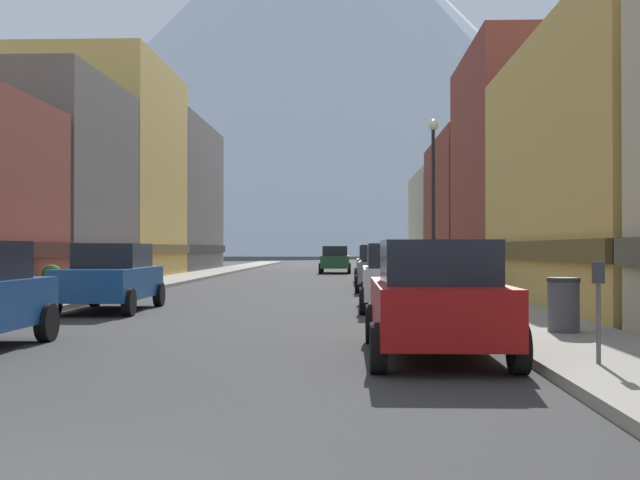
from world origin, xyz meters
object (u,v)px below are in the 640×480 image
object	(u,v)px
car_right_1	(398,276)
car_right_2	(383,268)
trash_bin_right	(563,305)
pedestrian_0	(470,273)
car_driving_0	(335,259)
potted_plant_1	(52,277)
car_left_1	(111,277)
parking_meter_near	(598,298)
car_right_3	(377,264)
car_right_0	(435,298)
streetlamp_right	(433,179)

from	to	relation	value
car_right_1	car_right_2	world-z (taller)	same
trash_bin_right	pedestrian_0	bearing A→B (deg)	90.55
car_driving_0	car_right_1	bearing A→B (deg)	-85.92
potted_plant_1	car_left_1	bearing A→B (deg)	-52.71
car_left_1	parking_meter_near	xyz separation A→B (m)	(9.55, -10.19, 0.11)
car_right_3	parking_meter_near	size ratio (longest dim) A/B	3.31
car_right_2	car_right_3	xyz separation A→B (m)	(0.00, 6.43, 0.00)
car_driving_0	potted_plant_1	world-z (taller)	car_driving_0
car_left_1	car_right_1	world-z (taller)	same
car_right_0	car_right_3	size ratio (longest dim) A/B	1.00
car_right_3	trash_bin_right	size ratio (longest dim) A/B	4.50
car_right_0	pedestrian_0	bearing A→B (deg)	79.05
car_right_2	car_driving_0	size ratio (longest dim) A/B	1.01
parking_meter_near	pedestrian_0	bearing A→B (deg)	87.99
car_left_1	car_right_2	xyz separation A→B (m)	(7.60, 9.79, 0.00)
car_right_1	streetlamp_right	xyz separation A→B (m)	(1.55, 5.54, 3.09)
car_right_2	car_right_0	bearing A→B (deg)	-89.99
car_driving_0	trash_bin_right	size ratio (longest dim) A/B	4.49
car_left_1	streetlamp_right	size ratio (longest dim) A/B	0.76
car_right_1	car_driving_0	size ratio (longest dim) A/B	1.00
car_right_3	potted_plant_1	world-z (taller)	car_right_3
car_right_1	streetlamp_right	distance (m)	6.53
car_driving_0	trash_bin_right	world-z (taller)	car_driving_0
car_left_1	pedestrian_0	size ratio (longest dim) A/B	2.83
car_right_1	car_right_2	size ratio (longest dim) A/B	0.99
car_left_1	car_right_3	bearing A→B (deg)	64.89
car_right_3	car_driving_0	xyz separation A→B (m)	(-2.20, 15.20, 0.00)
pedestrian_0	streetlamp_right	world-z (taller)	streetlamp_right
trash_bin_right	pedestrian_0	xyz separation A→B (m)	(-0.10, 10.35, 0.22)
car_right_1	streetlamp_right	world-z (taller)	streetlamp_right
parking_meter_near	streetlamp_right	bearing A→B (deg)	91.40
car_right_1	streetlamp_right	size ratio (longest dim) A/B	0.75
trash_bin_right	parking_meter_near	bearing A→B (deg)	-98.75
car_left_1	trash_bin_right	bearing A→B (deg)	-31.81
car_driving_0	pedestrian_0	world-z (taller)	car_driving_0
car_right_0	car_driving_0	distance (m)	40.09
potted_plant_1	streetlamp_right	xyz separation A→B (m)	(12.35, 1.91, 3.27)
car_right_1	parking_meter_near	xyz separation A→B (m)	(1.95, -10.77, 0.11)
car_right_1	car_right_3	distance (m)	15.65
car_right_2	parking_meter_near	distance (m)	20.08
car_left_1	car_driving_0	world-z (taller)	same
parking_meter_near	trash_bin_right	world-z (taller)	parking_meter_near
parking_meter_near	trash_bin_right	distance (m)	3.96
car_right_0	car_right_1	distance (m)	9.18
car_right_0	pedestrian_0	world-z (taller)	car_right_0
car_right_2	trash_bin_right	size ratio (longest dim) A/B	4.55
pedestrian_0	car_right_1	bearing A→B (deg)	-125.13
car_right_1	streetlamp_right	bearing A→B (deg)	74.37
car_right_0	parking_meter_near	size ratio (longest dim) A/B	3.32
car_right_0	trash_bin_right	size ratio (longest dim) A/B	4.50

